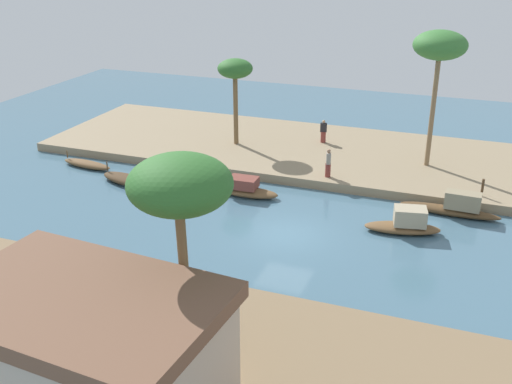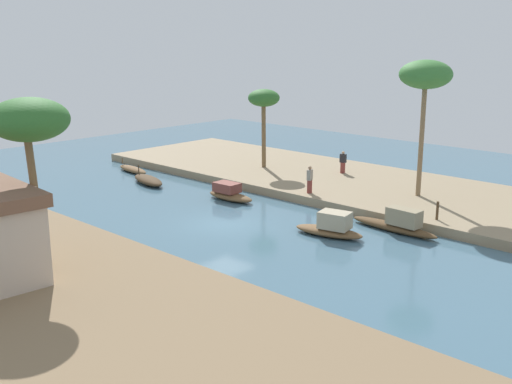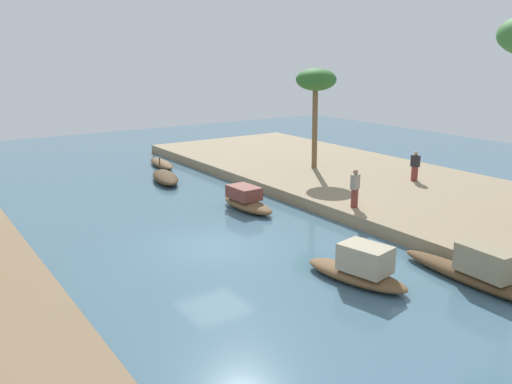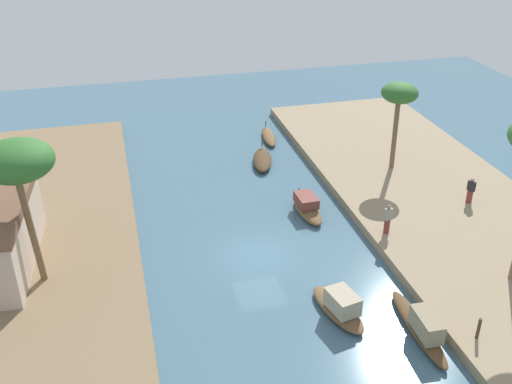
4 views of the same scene
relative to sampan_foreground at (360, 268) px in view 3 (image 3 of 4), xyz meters
The scene contains 10 objects.
river_water 5.94m from the sampan_foreground, 22.41° to the left, with size 62.55×62.55×0.00m, color #476B7F.
riverbank_left 10.87m from the sampan_foreground, 59.78° to the right, with size 39.25×11.24×0.54m, color #937F60.
sampan_foreground is the anchor object (origin of this frame).
sampan_downstream_large 9.06m from the sampan_foreground, ahead, with size 3.46×1.28×1.08m.
sampan_midstream 16.17m from the sampan_foreground, ahead, with size 3.96×2.13×1.07m.
sampan_near_left_bank 20.17m from the sampan_foreground, ahead, with size 3.69×1.32×0.87m.
sampan_open_hull 3.59m from the sampan_foreground, 126.14° to the right, with size 5.17×1.12×1.34m.
person_on_near_bank 6.97m from the sampan_foreground, 42.34° to the right, with size 0.39×0.50×1.69m.
person_by_mooring 12.90m from the sampan_foreground, 57.02° to the right, with size 0.48×0.41×1.56m.
palm_tree_left_far 15.82m from the sampan_foreground, 34.21° to the right, with size 2.28×2.28×5.71m.
Camera 3 is at (-17.09, 9.55, 7.25)m, focal length 38.37 mm.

